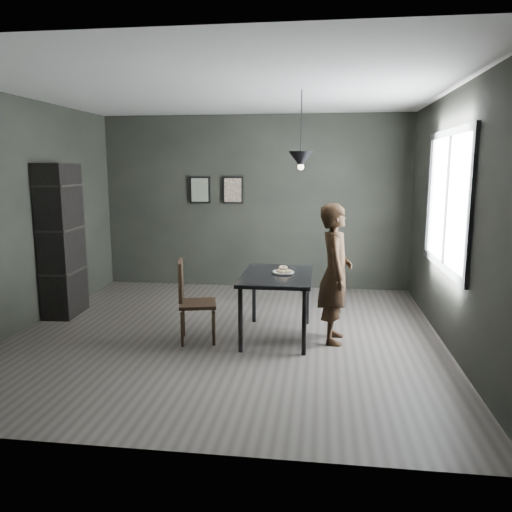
# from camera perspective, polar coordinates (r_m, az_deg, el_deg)

# --- Properties ---
(ground) EXTENTS (5.00, 5.00, 0.00)m
(ground) POSITION_cam_1_polar(r_m,az_deg,el_deg) (6.03, -3.40, -8.93)
(ground) COLOR #332F2C
(ground) RESTS_ON ground
(back_wall) EXTENTS (5.00, 0.10, 2.80)m
(back_wall) POSITION_cam_1_polar(r_m,az_deg,el_deg) (8.19, -0.18, 6.14)
(back_wall) COLOR black
(back_wall) RESTS_ON ground
(ceiling) EXTENTS (5.00, 5.00, 0.02)m
(ceiling) POSITION_cam_1_polar(r_m,az_deg,el_deg) (5.76, -3.71, 18.42)
(ceiling) COLOR silver
(ceiling) RESTS_ON ground
(window_assembly) EXTENTS (0.04, 1.96, 1.56)m
(window_assembly) POSITION_cam_1_polar(r_m,az_deg,el_deg) (5.97, 20.97, 5.94)
(window_assembly) COLOR white
(window_assembly) RESTS_ON ground
(cafe_table) EXTENTS (0.80, 1.20, 0.75)m
(cafe_table) POSITION_cam_1_polar(r_m,az_deg,el_deg) (5.76, 2.40, -2.87)
(cafe_table) COLOR black
(cafe_table) RESTS_ON ground
(white_plate) EXTENTS (0.23, 0.23, 0.01)m
(white_plate) POSITION_cam_1_polar(r_m,az_deg,el_deg) (5.80, 3.13, -1.94)
(white_plate) COLOR white
(white_plate) RESTS_ON cafe_table
(donut_pile) EXTENTS (0.18, 0.18, 0.08)m
(donut_pile) POSITION_cam_1_polar(r_m,az_deg,el_deg) (5.79, 3.13, -1.61)
(donut_pile) COLOR beige
(donut_pile) RESTS_ON white_plate
(woman) EXTENTS (0.38, 0.58, 1.58)m
(woman) POSITION_cam_1_polar(r_m,az_deg,el_deg) (5.67, 9.03, -2.00)
(woman) COLOR black
(woman) RESTS_ON ground
(wood_chair) EXTENTS (0.49, 0.49, 0.94)m
(wood_chair) POSITION_cam_1_polar(r_m,az_deg,el_deg) (5.70, -7.54, -4.51)
(wood_chair) COLOR black
(wood_chair) RESTS_ON ground
(shelf_unit) EXTENTS (0.43, 0.70, 2.02)m
(shelf_unit) POSITION_cam_1_polar(r_m,az_deg,el_deg) (7.09, -21.36, 1.65)
(shelf_unit) COLOR black
(shelf_unit) RESTS_ON ground
(pendant_lamp) EXTENTS (0.28, 0.28, 0.86)m
(pendant_lamp) POSITION_cam_1_polar(r_m,az_deg,el_deg) (5.70, 5.15, 10.93)
(pendant_lamp) COLOR black
(pendant_lamp) RESTS_ON ground
(framed_print_left) EXTENTS (0.34, 0.04, 0.44)m
(framed_print_left) POSITION_cam_1_polar(r_m,az_deg,el_deg) (8.31, -6.42, 7.51)
(framed_print_left) COLOR black
(framed_print_left) RESTS_ON ground
(framed_print_right) EXTENTS (0.34, 0.04, 0.44)m
(framed_print_right) POSITION_cam_1_polar(r_m,az_deg,el_deg) (8.20, -2.65, 7.53)
(framed_print_right) COLOR black
(framed_print_right) RESTS_ON ground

